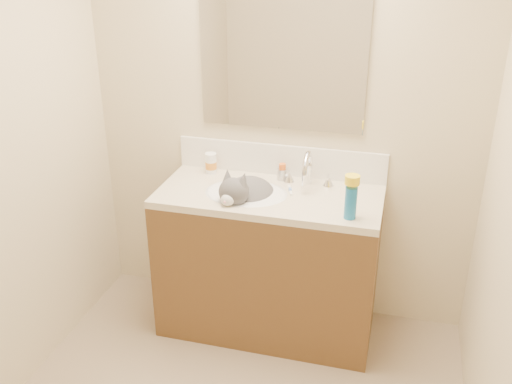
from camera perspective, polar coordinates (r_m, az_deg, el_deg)
The scene contains 16 objects.
room_shell at distance 1.95m, azimuth -5.36°, elevation 5.21°, with size 2.24×2.54×2.52m.
vanity_cabinet at distance 3.26m, azimuth 1.26°, elevation -7.30°, with size 1.20×0.55×0.82m, color brown.
counter_slab at distance 3.06m, azimuth 1.33°, elevation -0.43°, with size 1.20×0.55×0.04m, color beige.
basin at distance 3.08m, azimuth -0.98°, elevation -1.26°, with size 0.45×0.36×0.14m, color white.
faucet at distance 3.10m, azimuth 5.18°, elevation 2.02°, with size 0.28×0.20×0.21m.
cat at distance 3.06m, azimuth -1.05°, elevation -0.51°, with size 0.37×0.45×0.33m.
backsplash at distance 3.25m, azimuth 2.45°, elevation 3.22°, with size 1.20×0.02×0.18m, color white.
mirror at distance 3.09m, azimuth 2.65°, elevation 13.48°, with size 0.90×0.02×0.80m, color white.
pill_bottle at distance 3.30m, azimuth -4.53°, elevation 2.90°, with size 0.06×0.06×0.12m, color white.
pill_label at distance 3.30m, azimuth -4.52°, elevation 2.69°, with size 0.07×0.07×0.04m, color orange.
silver_jar at distance 3.20m, azimuth 2.62°, elevation 1.79°, with size 0.06×0.06×0.07m, color #B7B7BC.
amber_bottle at distance 3.19m, azimuth 2.65°, elevation 2.02°, with size 0.04×0.04×0.10m, color orange.
toothbrush at distance 3.07m, azimuth 3.44°, elevation 0.18°, with size 0.01×0.12×0.01m, color white.
toothbrush_head at distance 3.07m, azimuth 3.44°, elevation 0.23°, with size 0.01×0.03×0.01m, color #6085CC.
spray_can at distance 2.78m, azimuth 9.44°, elevation -1.07°, with size 0.06×0.06×0.16m, color #186AAA.
spray_cap at distance 2.74m, azimuth 9.62°, elevation 1.21°, with size 0.07×0.07×0.04m, color yellow.
Camera 1 is at (0.65, -1.72, 2.12)m, focal length 40.00 mm.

